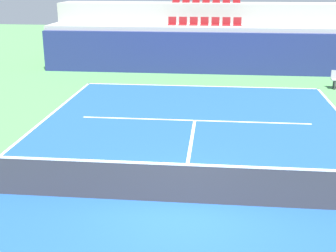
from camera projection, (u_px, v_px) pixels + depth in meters
The scene contains 11 objects.
ground_plane at pixel (181, 203), 10.59m from camera, with size 80.00×80.00×0.00m, color #4C8C4C.
court_surface at pixel (181, 203), 10.59m from camera, with size 11.00×24.00×0.01m, color #1E4C99.
baseline_far at pixel (200, 86), 21.90m from camera, with size 11.00×0.10×0.00m, color white.
service_line_far at pixel (195, 120), 16.65m from camera, with size 8.26×0.10×0.00m, color white.
centre_service_line at pixel (189, 152), 13.62m from camera, with size 0.10×6.40×0.00m, color white.
back_wall at pixel (203, 53), 24.44m from camera, with size 17.40×0.30×2.19m, color navy.
stands_tier_lower at pixel (204, 47), 25.68m from camera, with size 17.40×2.40×2.43m, color #9E9E99.
stands_tier_upper at pixel (205, 33), 27.78m from camera, with size 17.40×2.40×3.51m, color #9E9E99.
seating_row_lower at pixel (204, 23), 25.36m from camera, with size 4.03×0.44×0.44m.
seating_row_upper at pixel (206, 0), 27.29m from camera, with size 4.03×0.44×0.44m.
tennis_net at pixel (181, 183), 10.44m from camera, with size 11.08×0.08×1.07m.
Camera 1 is at (0.69, -9.51, 4.95)m, focal length 49.22 mm.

